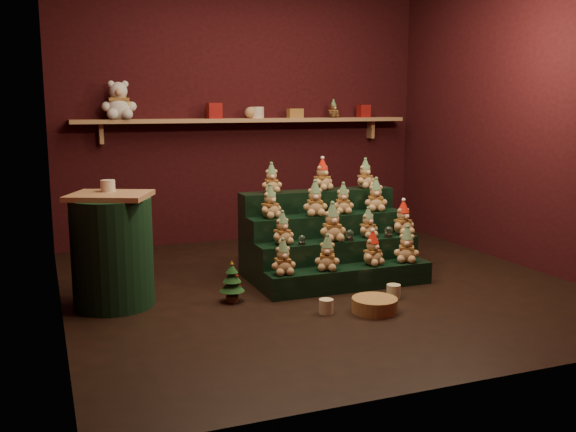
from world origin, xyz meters
name	(u,v)px	position (x,y,z in m)	size (l,w,h in m)	color
ground	(319,285)	(0.00, 0.00, 0.00)	(4.00, 4.00, 0.00)	black
back_wall	(243,110)	(0.00, 2.05, 1.40)	(4.00, 0.10, 2.80)	black
front_wall	(492,118)	(0.00, -2.05, 1.40)	(4.00, 0.10, 2.80)	black
left_wall	(42,114)	(-2.05, 0.00, 1.40)	(0.10, 4.00, 2.80)	black
right_wall	(529,112)	(2.05, 0.00, 1.40)	(0.10, 4.00, 2.80)	black
back_shelf	(248,121)	(0.00, 1.87, 1.29)	(3.60, 0.26, 0.24)	tan
riser_tier_front	(350,278)	(0.18, -0.19, 0.09)	(1.40, 0.22, 0.18)	black
riser_tier_midfront	(338,261)	(0.18, 0.03, 0.18)	(1.40, 0.22, 0.36)	black
riser_tier_midback	(327,245)	(0.18, 0.25, 0.27)	(1.40, 0.22, 0.54)	black
riser_tier_back	(317,230)	(0.18, 0.47, 0.36)	(1.40, 0.22, 0.72)	black
teddy_0	(283,257)	(-0.39, -0.19, 0.31)	(0.19, 0.17, 0.27)	tan
teddy_1	(327,253)	(-0.02, -0.19, 0.32)	(0.20, 0.18, 0.27)	tan
teddy_2	(373,248)	(0.39, -0.18, 0.32)	(0.19, 0.18, 0.27)	tan
teddy_3	(407,245)	(0.70, -0.19, 0.33)	(0.21, 0.19, 0.29)	tan
teddy_4	(282,228)	(-0.31, 0.05, 0.49)	(0.19, 0.17, 0.26)	tan
teddy_5	(332,222)	(0.12, 0.02, 0.52)	(0.22, 0.20, 0.31)	tan
teddy_6	(368,223)	(0.47, 0.05, 0.48)	(0.18, 0.16, 0.25)	tan
teddy_7	(403,218)	(0.80, 0.05, 0.50)	(0.20, 0.18, 0.29)	tan
teddy_8	(270,202)	(-0.33, 0.27, 0.67)	(0.19, 0.17, 0.27)	tan
teddy_9	(315,199)	(0.06, 0.24, 0.68)	(0.21, 0.19, 0.29)	tan
teddy_10	(343,199)	(0.33, 0.25, 0.67)	(0.18, 0.16, 0.26)	tan
teddy_11	(376,195)	(0.66, 0.27, 0.68)	(0.20, 0.18, 0.28)	tan
teddy_12	(271,178)	(-0.24, 0.48, 0.84)	(0.18, 0.16, 0.25)	tan
teddy_13	(322,175)	(0.23, 0.48, 0.86)	(0.19, 0.17, 0.27)	tan
teddy_14	(365,174)	(0.65, 0.47, 0.85)	(0.18, 0.17, 0.26)	tan
snow_globe_a	(302,240)	(-0.17, -0.03, 0.40)	(0.06, 0.06, 0.08)	black
snow_globe_b	(350,235)	(0.26, -0.03, 0.41)	(0.07, 0.07, 0.09)	black
snow_globe_c	(389,232)	(0.62, -0.03, 0.41)	(0.07, 0.07, 0.10)	black
side_table	(112,251)	(-1.63, 0.06, 0.41)	(0.69, 0.64, 0.84)	tan
table_ornament	(108,186)	(-1.63, 0.16, 0.88)	(0.11, 0.11, 0.08)	beige
mini_christmas_tree	(232,282)	(-0.79, -0.17, 0.16)	(0.19, 0.19, 0.32)	#4D2E1B
mug_left	(326,306)	(-0.25, -0.67, 0.05)	(0.10, 0.10, 0.10)	beige
mug_right	(393,291)	(0.38, -0.53, 0.05)	(0.11, 0.11, 0.11)	beige
wicker_basket	(375,305)	(0.09, -0.77, 0.05)	(0.33, 0.33, 0.10)	#AA8544
white_bear	(119,95)	(-1.33, 1.84, 1.55)	(0.33, 0.30, 0.47)	silver
brown_bear	(333,109)	(0.98, 1.84, 1.42)	(0.14, 0.12, 0.19)	#4B3219
gift_tin_red_a	(214,111)	(-0.37, 1.85, 1.40)	(0.14, 0.14, 0.16)	maroon
gift_tin_cream	(257,113)	(0.10, 1.85, 1.38)	(0.14, 0.14, 0.12)	beige
gift_tin_red_b	(364,111)	(1.36, 1.85, 1.39)	(0.12, 0.12, 0.14)	maroon
shelf_plush_ball	(251,113)	(0.02, 1.85, 1.38)	(0.12, 0.12, 0.12)	tan
scarf_gift_box	(295,113)	(0.53, 1.85, 1.37)	(0.16, 0.10, 0.10)	#C5541B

